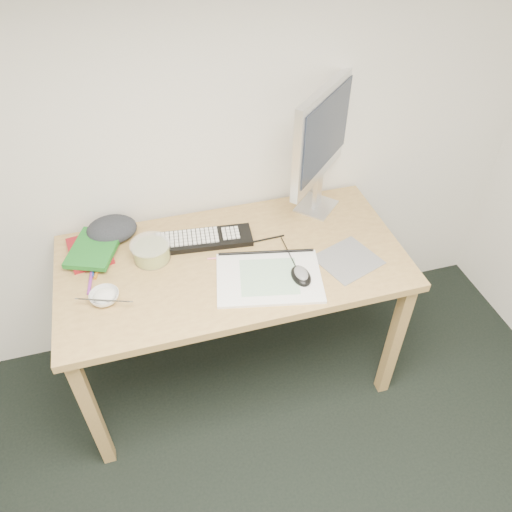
{
  "coord_description": "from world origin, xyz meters",
  "views": [
    {
      "loc": [
        -0.01,
        -0.03,
        2.12
      ],
      "look_at": [
        0.37,
        1.34,
        0.83
      ],
      "focal_mm": 35.0,
      "sensor_mm": 36.0,
      "label": 1
    }
  ],
  "objects_px": {
    "keyboard": "(203,239)",
    "monitor": "(323,136)",
    "desk": "(233,274)",
    "sketchpad": "(269,278)",
    "rice_bowl": "(105,297)"
  },
  "relations": [
    {
      "from": "keyboard",
      "to": "monitor",
      "type": "relative_size",
      "value": 0.7
    },
    {
      "from": "desk",
      "to": "monitor",
      "type": "xyz_separation_m",
      "value": [
        0.45,
        0.24,
        0.44
      ]
    },
    {
      "from": "desk",
      "to": "monitor",
      "type": "distance_m",
      "value": 0.68
    },
    {
      "from": "desk",
      "to": "rice_bowl",
      "type": "bearing_deg",
      "value": -170.0
    },
    {
      "from": "monitor",
      "to": "rice_bowl",
      "type": "bearing_deg",
      "value": 154.93
    },
    {
      "from": "monitor",
      "to": "rice_bowl",
      "type": "distance_m",
      "value": 1.07
    },
    {
      "from": "desk",
      "to": "keyboard",
      "type": "distance_m",
      "value": 0.19
    },
    {
      "from": "sketchpad",
      "to": "monitor",
      "type": "relative_size",
      "value": 0.7
    },
    {
      "from": "sketchpad",
      "to": "rice_bowl",
      "type": "distance_m",
      "value": 0.62
    },
    {
      "from": "keyboard",
      "to": "monitor",
      "type": "height_order",
      "value": "monitor"
    },
    {
      "from": "desk",
      "to": "sketchpad",
      "type": "relative_size",
      "value": 3.46
    },
    {
      "from": "sketchpad",
      "to": "rice_bowl",
      "type": "height_order",
      "value": "rice_bowl"
    },
    {
      "from": "rice_bowl",
      "to": "sketchpad",
      "type": "bearing_deg",
      "value": -5.33
    },
    {
      "from": "sketchpad",
      "to": "rice_bowl",
      "type": "bearing_deg",
      "value": -173.39
    },
    {
      "from": "keyboard",
      "to": "desk",
      "type": "bearing_deg",
      "value": -50.84
    }
  ]
}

